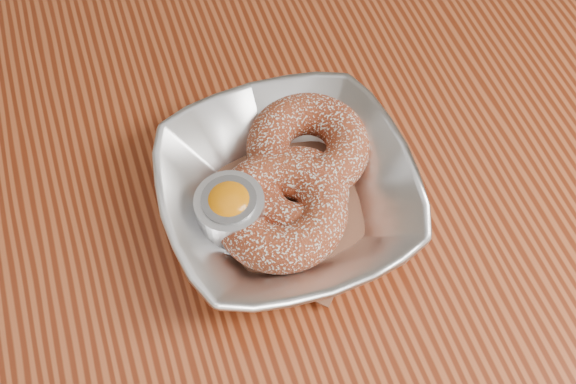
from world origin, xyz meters
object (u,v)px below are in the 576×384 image
object	(u,v)px
donut_extra	(298,192)
donut_front	(281,210)
table	(368,251)
donut_back	(308,146)
ramekin	(230,210)
serving_bowl	(288,194)

from	to	relation	value
donut_extra	donut_front	bearing A→B (deg)	-144.19
table	donut_back	distance (m)	0.15
donut_back	ramekin	bearing A→B (deg)	-153.26
serving_bowl	donut_extra	xyz separation A→B (m)	(0.01, -0.00, -0.00)
donut_back	donut_extra	xyz separation A→B (m)	(-0.02, -0.04, -0.00)
serving_bowl	ramekin	xyz separation A→B (m)	(-0.05, -0.00, 0.01)
donut_extra	ramekin	world-z (taller)	ramekin
table	donut_back	xyz separation A→B (m)	(-0.05, 0.06, 0.13)
donut_back	ramekin	xyz separation A→B (m)	(-0.08, -0.04, 0.00)
table	donut_front	bearing A→B (deg)	175.64
serving_bowl	donut_front	distance (m)	0.02
serving_bowl	donut_extra	bearing A→B (deg)	-0.21
table	donut_extra	size ratio (longest dim) A/B	13.47
donut_front	donut_extra	distance (m)	0.03
serving_bowl	donut_back	xyz separation A→B (m)	(0.03, 0.04, 0.00)
donut_front	ramekin	xyz separation A→B (m)	(-0.04, 0.01, 0.00)
serving_bowl	donut_back	size ratio (longest dim) A/B	1.97
table	ramekin	xyz separation A→B (m)	(-0.13, 0.02, 0.13)
table	donut_back	bearing A→B (deg)	127.28
table	donut_front	world-z (taller)	donut_front
serving_bowl	ramekin	bearing A→B (deg)	-176.69
donut_front	ramekin	size ratio (longest dim) A/B	1.95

